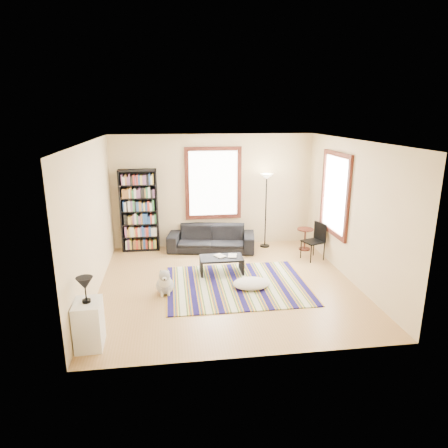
{
  "coord_description": "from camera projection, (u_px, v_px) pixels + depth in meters",
  "views": [
    {
      "loc": [
        -1.06,
        -7.27,
        3.3
      ],
      "look_at": [
        0.0,
        0.5,
        1.1
      ],
      "focal_mm": 32.0,
      "sensor_mm": 36.0,
      "label": 1
    }
  ],
  "objects": [
    {
      "name": "wall_front",
      "position": [
        256.0,
        265.0,
        5.16
      ],
      "size": [
        5.0,
        0.1,
        2.8
      ],
      "primitive_type": "cube",
      "color": "beige",
      "rests_on": "floor"
    },
    {
      "name": "book_b",
      "position": [
        228.0,
        256.0,
        8.46
      ],
      "size": [
        0.23,
        0.28,
        0.02
      ],
      "primitive_type": "imported",
      "rotation": [
        0.0,
        0.0,
        -0.21
      ],
      "color": "beige",
      "rests_on": "coffee_table"
    },
    {
      "name": "dog",
      "position": [
        165.0,
        280.0,
        7.48
      ],
      "size": [
        0.38,
        0.53,
        0.53
      ],
      "primitive_type": null,
      "rotation": [
        0.0,
        0.0,
        0.02
      ],
      "color": "silver",
      "rests_on": "floor"
    },
    {
      "name": "sofa",
      "position": [
        211.0,
        238.0,
        9.83
      ],
      "size": [
        2.22,
        1.19,
        0.61
      ],
      "primitive_type": "imported",
      "rotation": [
        0.0,
        0.0,
        -0.18
      ],
      "color": "black",
      "rests_on": "floor"
    },
    {
      "name": "ceiling",
      "position": [
        228.0,
        138.0,
        7.2
      ],
      "size": [
        5.0,
        5.0,
        0.1
      ],
      "primitive_type": "cube",
      "color": "white",
      "rests_on": "floor"
    },
    {
      "name": "window_right",
      "position": [
        335.0,
        194.0,
        8.62
      ],
      "size": [
        0.06,
        1.2,
        1.6
      ],
      "primitive_type": "cube",
      "color": "white",
      "rests_on": "wall_right"
    },
    {
      "name": "window_back",
      "position": [
        213.0,
        183.0,
        9.89
      ],
      "size": [
        1.2,
        0.06,
        1.6
      ],
      "primitive_type": "cube",
      "color": "white",
      "rests_on": "wall_back"
    },
    {
      "name": "folding_chair",
      "position": [
        313.0,
        242.0,
        9.18
      ],
      "size": [
        0.53,
        0.52,
        0.86
      ],
      "primitive_type": "cube",
      "rotation": [
        0.0,
        0.0,
        0.35
      ],
      "color": "black",
      "rests_on": "floor"
    },
    {
      "name": "floor",
      "position": [
        227.0,
        286.0,
        7.98
      ],
      "size": [
        5.0,
        5.0,
        0.1
      ],
      "primitive_type": "cube",
      "color": "tan",
      "rests_on": "ground"
    },
    {
      "name": "bookshelf",
      "position": [
        139.0,
        211.0,
        9.67
      ],
      "size": [
        0.9,
        0.3,
        2.0
      ],
      "primitive_type": "cube",
      "color": "black",
      "rests_on": "floor"
    },
    {
      "name": "side_table",
      "position": [
        305.0,
        239.0,
        9.88
      ],
      "size": [
        0.48,
        0.48,
        0.54
      ],
      "primitive_type": "cylinder",
      "rotation": [
        0.0,
        0.0,
        -0.23
      ],
      "color": "#4A1E12",
      "rests_on": "floor"
    },
    {
      "name": "coffee_table",
      "position": [
        221.0,
        265.0,
        8.44
      ],
      "size": [
        0.94,
        0.58,
        0.36
      ],
      "primitive_type": "cube",
      "rotation": [
        0.0,
        0.0,
        0.09
      ],
      "color": "black",
      "rests_on": "floor"
    },
    {
      "name": "wall_right",
      "position": [
        354.0,
        212.0,
        7.92
      ],
      "size": [
        0.1,
        5.0,
        2.8
      ],
      "primitive_type": "cube",
      "color": "beige",
      "rests_on": "floor"
    },
    {
      "name": "white_cabinet",
      "position": [
        89.0,
        324.0,
        5.76
      ],
      "size": [
        0.4,
        0.51,
        0.7
      ],
      "primitive_type": "cube",
      "rotation": [
        0.0,
        0.0,
        0.03
      ],
      "color": "white",
      "rests_on": "floor"
    },
    {
      "name": "book_a",
      "position": [
        217.0,
        257.0,
        8.38
      ],
      "size": [
        0.29,
        0.27,
        0.02
      ],
      "primitive_type": "imported",
      "rotation": [
        0.0,
        0.0,
        0.55
      ],
      "color": "beige",
      "rests_on": "coffee_table"
    },
    {
      "name": "table_lamp",
      "position": [
        85.0,
        290.0,
        5.61
      ],
      "size": [
        0.31,
        0.31,
        0.38
      ],
      "primitive_type": null,
      "rotation": [
        0.0,
        0.0,
        -0.39
      ],
      "color": "black",
      "rests_on": "white_cabinet"
    },
    {
      "name": "rug",
      "position": [
        237.0,
        285.0,
        7.88
      ],
      "size": [
        2.77,
        2.21,
        0.02
      ],
      "primitive_type": "cube",
      "color": "#130D45",
      "rests_on": "floor"
    },
    {
      "name": "floor_cushion",
      "position": [
        251.0,
        283.0,
        7.76
      ],
      "size": [
        0.86,
        0.76,
        0.18
      ],
      "primitive_type": "ellipsoid",
      "rotation": [
        0.0,
        0.0,
        0.35
      ],
      "color": "beige",
      "rests_on": "floor"
    },
    {
      "name": "wall_back",
      "position": [
        213.0,
        191.0,
        10.02
      ],
      "size": [
        5.0,
        0.1,
        2.8
      ],
      "primitive_type": "cube",
      "color": "beige",
      "rests_on": "floor"
    },
    {
      "name": "floor_lamp",
      "position": [
        266.0,
        211.0,
        9.93
      ],
      "size": [
        0.32,
        0.32,
        1.86
      ],
      "primitive_type": null,
      "rotation": [
        0.0,
        0.0,
        -0.06
      ],
      "color": "black",
      "rests_on": "floor"
    },
    {
      "name": "wall_left",
      "position": [
        89.0,
        221.0,
        7.26
      ],
      "size": [
        0.1,
        5.0,
        2.8
      ],
      "primitive_type": "cube",
      "color": "beige",
      "rests_on": "floor"
    }
  ]
}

